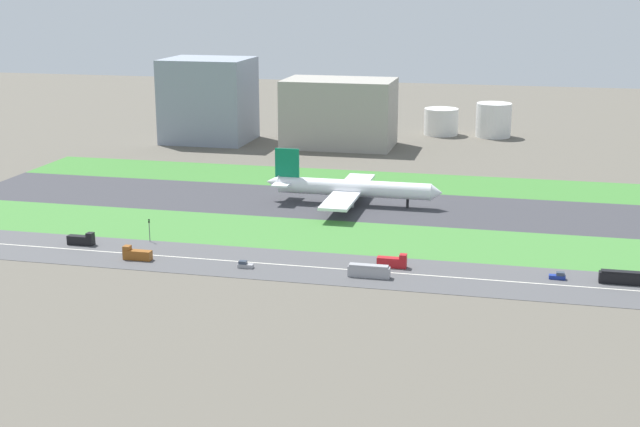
{
  "coord_description": "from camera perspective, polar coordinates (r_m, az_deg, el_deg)",
  "views": [
    {
      "loc": [
        64.61,
        -302.29,
        78.55
      ],
      "look_at": [
        2.77,
        -36.5,
        6.0
      ],
      "focal_mm": 49.01,
      "sensor_mm": 36.0,
      "label": 1
    }
  ],
  "objects": [
    {
      "name": "runway",
      "position": [
        318.93,
        1.0,
        0.64
      ],
      "size": [
        280.0,
        46.0,
        0.1
      ],
      "primitive_type": "cube",
      "color": "#38383D",
      "rests_on": "ground_plane"
    },
    {
      "name": "terminal_building",
      "position": [
        447.81,
        -7.28,
        7.36
      ],
      "size": [
        42.11,
        36.21,
        41.66
      ],
      "primitive_type": "cube",
      "color": "gray",
      "rests_on": "ground_plane"
    },
    {
      "name": "truck_1",
      "position": [
        248.82,
        4.77,
        -3.16
      ],
      "size": [
        8.4,
        2.5,
        4.0
      ],
      "color": "#B2191E",
      "rests_on": "highway"
    },
    {
      "name": "truck_2",
      "position": [
        260.18,
        -11.88,
        -2.63
      ],
      "size": [
        8.4,
        2.5,
        4.0
      ],
      "rotation": [
        0.0,
        0.0,
        3.14
      ],
      "color": "brown",
      "rests_on": "highway"
    },
    {
      "name": "hangar_building",
      "position": [
        429.83,
        1.27,
        6.58
      ],
      "size": [
        53.13,
        33.35,
        32.88
      ],
      "primitive_type": "cube",
      "color": "#9E998E",
      "rests_on": "ground_plane"
    },
    {
      "name": "fuel_tank_west",
      "position": [
        468.65,
        7.91,
        5.96
      ],
      "size": [
        17.97,
        17.97,
        13.94
      ],
      "primitive_type": "cylinder",
      "color": "silver",
      "rests_on": "ground_plane"
    },
    {
      "name": "fuel_tank_centre",
      "position": [
        466.75,
        11.26,
        6.01
      ],
      "size": [
        18.18,
        18.18,
        17.61
      ],
      "primitive_type": "cylinder",
      "color": "silver",
      "rests_on": "ground_plane"
    },
    {
      "name": "grass_median_north",
      "position": [
        358.03,
        2.38,
        2.21
      ],
      "size": [
        280.0,
        36.0,
        0.1
      ],
      "primitive_type": "cube",
      "color": "#3D7A33",
      "rests_on": "ground_plane"
    },
    {
      "name": "highway_centerline",
      "position": [
        250.81,
        -2.51,
        -3.35
      ],
      "size": [
        266.0,
        0.5,
        0.01
      ],
      "primitive_type": "cube",
      "color": "silver",
      "rests_on": "highway"
    },
    {
      "name": "traffic_light",
      "position": [
        276.64,
        -11.08,
        -0.97
      ],
      "size": [
        0.36,
        0.5,
        7.2
      ],
      "color": "#4C4C51",
      "rests_on": "highway"
    },
    {
      "name": "bus_0",
      "position": [
        240.15,
        3.21,
        -3.77
      ],
      "size": [
        11.6,
        2.5,
        3.5
      ],
      "rotation": [
        0.0,
        0.0,
        3.14
      ],
      "color": "#99999E",
      "rests_on": "highway"
    },
    {
      "name": "ground_plane",
      "position": [
        318.95,
        1.0,
        0.63
      ],
      "size": [
        800.0,
        800.0,
        0.0
      ],
      "primitive_type": "plane",
      "color": "#5B564C"
    },
    {
      "name": "car_0",
      "position": [
        247.12,
        15.28,
        -3.97
      ],
      "size": [
        4.4,
        1.8,
        2.0
      ],
      "color": "navy",
      "rests_on": "highway"
    },
    {
      "name": "grass_median_south",
      "position": [
        280.38,
        -0.76,
        -1.37
      ],
      "size": [
        280.0,
        36.0,
        0.1
      ],
      "primitive_type": "cube",
      "color": "#427F38",
      "rests_on": "ground_plane"
    },
    {
      "name": "highway",
      "position": [
        250.82,
        -2.51,
        -3.37
      ],
      "size": [
        280.0,
        28.0,
        0.1
      ],
      "primitive_type": "cube",
      "color": "#4C4C4F",
      "rests_on": "ground_plane"
    },
    {
      "name": "car_1",
      "position": [
        248.64,
        -4.93,
        -3.36
      ],
      "size": [
        4.4,
        1.8,
        2.0
      ],
      "rotation": [
        0.0,
        0.0,
        3.14
      ],
      "color": "#99999E",
      "rests_on": "highway"
    },
    {
      "name": "truck_0",
      "position": [
        278.74,
        -15.29,
        -1.67
      ],
      "size": [
        8.4,
        2.5,
        4.0
      ],
      "color": "black",
      "rests_on": "highway"
    },
    {
      "name": "airliner",
      "position": [
        316.44,
        1.94,
        1.67
      ],
      "size": [
        65.0,
        56.0,
        19.7
      ],
      "color": "white",
      "rests_on": "runway"
    },
    {
      "name": "bus_1",
      "position": [
        248.19,
        19.08,
        -3.97
      ],
      "size": [
        11.6,
        2.5,
        3.5
      ],
      "color": "black",
      "rests_on": "highway"
    }
  ]
}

